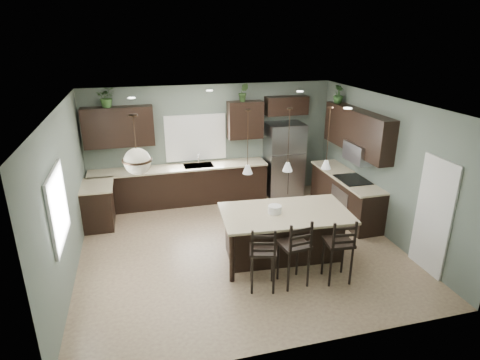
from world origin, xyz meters
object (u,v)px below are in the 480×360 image
object	(u,v)px
serving_dish	(275,209)
kitchen_island	(285,235)
bar_stool_right	(338,249)
bar_stool_left	(263,257)
refrigerator	(284,159)
bar_stool_center	(294,251)
plant_back_left	(107,97)

from	to	relation	value
serving_dish	kitchen_island	bearing A→B (deg)	-4.24
bar_stool_right	bar_stool_left	bearing A→B (deg)	-178.31
refrigerator	serving_dish	bearing A→B (deg)	-113.32
bar_stool_left	bar_stool_right	world-z (taller)	bar_stool_right
bar_stool_left	bar_stool_right	size ratio (longest dim) A/B	0.98
bar_stool_center	refrigerator	bearing A→B (deg)	64.79
refrigerator	bar_stool_right	size ratio (longest dim) A/B	1.58
kitchen_island	bar_stool_center	size ratio (longest dim) A/B	1.90
bar_stool_center	plant_back_left	size ratio (longest dim) A/B	2.68
kitchen_island	plant_back_left	xyz separation A→B (m)	(-3.02, 3.11, 2.16)
plant_back_left	refrigerator	bearing A→B (deg)	-1.95
bar_stool_left	bar_stool_center	distance (m)	0.53
bar_stool_center	plant_back_left	distance (m)	5.26
refrigerator	bar_stool_right	xyz separation A→B (m)	(-0.47, -3.86, -0.34)
serving_dish	plant_back_left	world-z (taller)	plant_back_left
serving_dish	plant_back_left	xyz separation A→B (m)	(-2.82, 3.09, 1.63)
bar_stool_right	kitchen_island	bearing A→B (deg)	129.67
bar_stool_left	bar_stool_right	xyz separation A→B (m)	(1.28, -0.10, 0.01)
kitchen_island	plant_back_left	distance (m)	4.84
kitchen_island	bar_stool_left	world-z (taller)	bar_stool_left
bar_stool_left	bar_stool_right	distance (m)	1.28
kitchen_island	bar_stool_center	xyz separation A→B (m)	(-0.15, -0.81, 0.14)
refrigerator	kitchen_island	bearing A→B (deg)	-109.88
serving_dish	bar_stool_center	world-z (taller)	bar_stool_center
serving_dish	bar_stool_right	world-z (taller)	bar_stool_right
kitchen_island	plant_back_left	size ratio (longest dim) A/B	5.09
bar_stool_center	serving_dish	bearing A→B (deg)	86.09
serving_dish	bar_stool_center	size ratio (longest dim) A/B	0.20
serving_dish	bar_stool_right	bearing A→B (deg)	-48.84
bar_stool_left	plant_back_left	xyz separation A→B (m)	(-2.34, 3.91, 2.05)
serving_dish	plant_back_left	bearing A→B (deg)	132.40
refrigerator	bar_stool_center	xyz separation A→B (m)	(-1.22, -3.77, -0.32)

